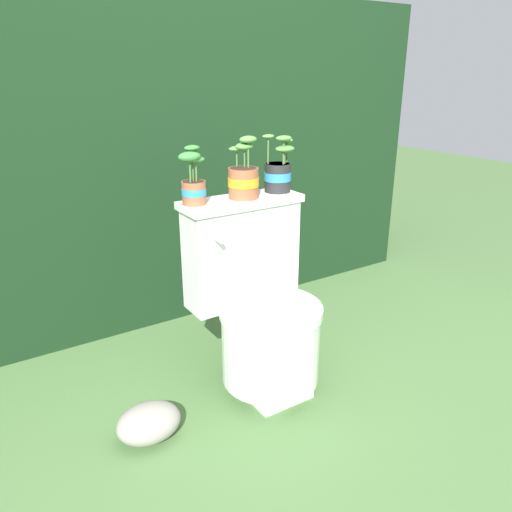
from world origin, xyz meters
TOP-DOWN VIEW (x-y plane):
  - ground_plane at (0.00, 0.00)m, footprint 12.00×12.00m
  - hedge_backdrop at (0.00, 1.20)m, footprint 3.14×0.83m
  - toilet at (0.04, 0.07)m, footprint 0.50×0.51m
  - potted_plant_left at (-0.16, 0.22)m, footprint 0.11×0.09m
  - potted_plant_midleft at (0.05, 0.20)m, footprint 0.12×0.12m
  - potted_plant_middle at (0.23, 0.22)m, footprint 0.14×0.11m
  - garden_stone at (-0.49, -0.01)m, footprint 0.23×0.19m

SIDE VIEW (x-z plane):
  - ground_plane at x=0.00m, z-range 0.00..0.00m
  - garden_stone at x=-0.49m, z-range 0.00..0.13m
  - toilet at x=0.04m, z-range -0.05..0.73m
  - hedge_backdrop at x=0.00m, z-range 0.00..1.61m
  - potted_plant_midleft at x=0.05m, z-range 0.73..0.98m
  - potted_plant_middle at x=0.23m, z-range 0.74..0.97m
  - potted_plant_left at x=-0.16m, z-range 0.75..0.97m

